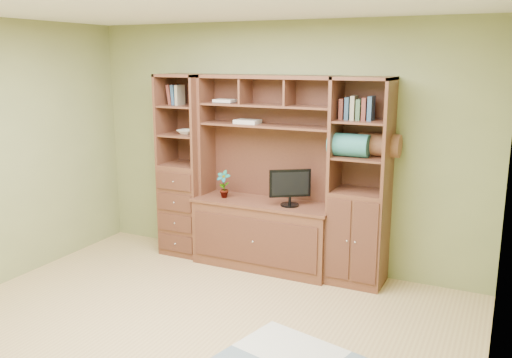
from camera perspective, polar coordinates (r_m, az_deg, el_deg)
The scene contains 10 objects.
room at distance 4.11m, azimuth -8.55°, elevation -0.44°, with size 4.60×4.10×2.64m.
center_hutch at distance 5.68m, azimuth 0.77°, elevation 0.49°, with size 1.54×0.53×2.05m, color #552D1D.
left_tower at distance 6.20m, azimuth -7.49°, elevation 1.40°, with size 0.50×0.45×2.05m, color #552D1D.
right_tower at distance 5.38m, azimuth 10.90°, elevation -0.43°, with size 0.55×0.45×2.05m, color #552D1D.
monitor at distance 5.54m, azimuth 3.60°, elevation -0.20°, with size 0.43×0.19×0.53m, color black.
orchid at distance 5.89m, azimuth -3.44°, elevation -0.54°, with size 0.16×0.11×0.30m, color #A24136.
magazines at distance 5.77m, azimuth -0.89°, elevation 6.07°, with size 0.26×0.19×0.04m, color #BEB3A2.
bowl at distance 6.12m, azimuth -7.34°, elevation 4.95°, with size 0.19×0.19×0.05m, color white.
blanket_teal at distance 5.29m, azimuth 9.76°, elevation 3.55°, with size 0.39×0.22×0.22m, color #286A64.
blanket_red at distance 5.35m, azimuth 12.84°, elevation 3.52°, with size 0.40×0.22×0.22m, color brown.
Camera 1 is at (2.27, -3.31, 2.22)m, focal length 38.00 mm.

